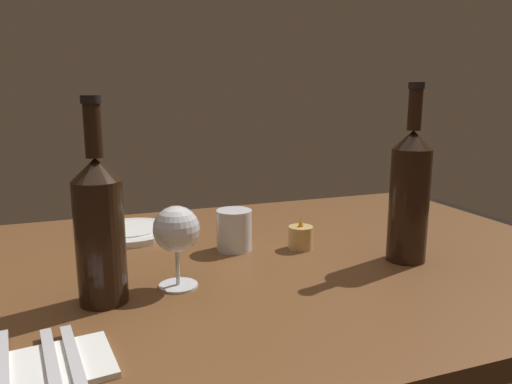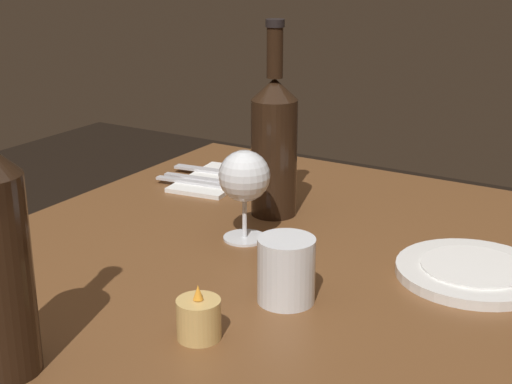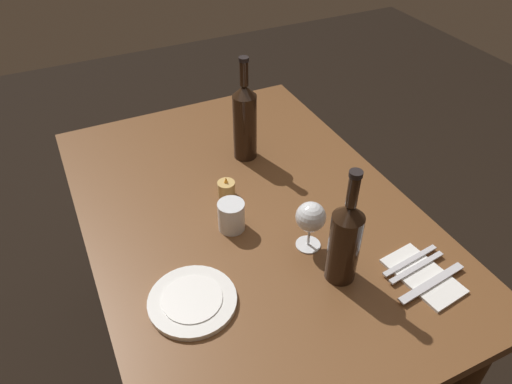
# 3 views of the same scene
# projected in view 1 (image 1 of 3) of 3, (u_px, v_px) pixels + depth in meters

# --- Properties ---
(dining_table) EXTENTS (1.30, 0.90, 0.74)m
(dining_table) POSITION_uv_depth(u_px,v_px,m) (269.00, 299.00, 0.99)
(dining_table) COLOR brown
(dining_table) RESTS_ON ground
(wine_glass_left) EXTENTS (0.08, 0.08, 0.14)m
(wine_glass_left) POSITION_uv_depth(u_px,v_px,m) (176.00, 231.00, 0.80)
(wine_glass_left) COLOR white
(wine_glass_left) RESTS_ON dining_table
(wine_bottle) EXTENTS (0.08, 0.08, 0.34)m
(wine_bottle) POSITION_uv_depth(u_px,v_px,m) (410.00, 193.00, 0.93)
(wine_bottle) COLOR black
(wine_bottle) RESTS_ON dining_table
(wine_bottle_second) EXTENTS (0.08, 0.08, 0.32)m
(wine_bottle_second) POSITION_uv_depth(u_px,v_px,m) (99.00, 227.00, 0.74)
(wine_bottle_second) COLOR black
(wine_bottle_second) RESTS_ON dining_table
(water_tumbler) EXTENTS (0.07, 0.07, 0.09)m
(water_tumbler) POSITION_uv_depth(u_px,v_px,m) (234.00, 232.00, 1.01)
(water_tumbler) COLOR white
(water_tumbler) RESTS_ON dining_table
(votive_candle) EXTENTS (0.05, 0.05, 0.07)m
(votive_candle) POSITION_uv_depth(u_px,v_px,m) (301.00, 238.00, 1.02)
(votive_candle) COLOR #DBB266
(votive_candle) RESTS_ON dining_table
(dinner_plate) EXTENTS (0.21, 0.21, 0.02)m
(dinner_plate) POSITION_uv_depth(u_px,v_px,m) (130.00, 232.00, 1.12)
(dinner_plate) COLOR white
(dinner_plate) RESTS_ON dining_table
(folded_napkin) EXTENTS (0.20, 0.13, 0.01)m
(folded_napkin) POSITION_uv_depth(u_px,v_px,m) (29.00, 372.00, 0.57)
(folded_napkin) COLOR white
(folded_napkin) RESTS_ON dining_table
(fork_inner) EXTENTS (0.04, 0.18, 0.00)m
(fork_inner) POSITION_uv_depth(u_px,v_px,m) (51.00, 363.00, 0.57)
(fork_inner) COLOR silver
(fork_inner) RESTS_ON folded_napkin
(fork_outer) EXTENTS (0.04, 0.18, 0.00)m
(fork_outer) POSITION_uv_depth(u_px,v_px,m) (74.00, 359.00, 0.58)
(fork_outer) COLOR silver
(fork_outer) RESTS_ON folded_napkin
(table_knife) EXTENTS (0.05, 0.21, 0.00)m
(table_knife) POSITION_uv_depth(u_px,v_px,m) (0.00, 372.00, 0.56)
(table_knife) COLOR silver
(table_knife) RESTS_ON folded_napkin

